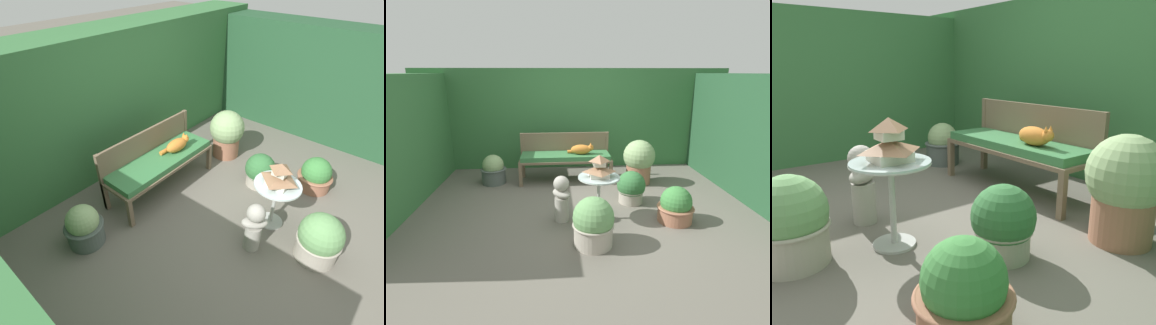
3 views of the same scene
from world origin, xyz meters
The scene contains 14 objects.
ground centered at (0.00, 0.00, 0.00)m, with size 30.00×30.00×0.00m, color #666056.
foliage_hedge_back centered at (0.00, 2.35, 1.02)m, with size 6.40×0.83×2.04m, color #38703D.
foliage_hedge_left centered at (-2.85, 0.17, 0.97)m, with size 0.70×3.53×1.94m, color #38703D.
garden_bench centered at (-0.22, 1.09, 0.45)m, with size 1.68×0.56×0.52m.
bench_backrest centered at (-0.22, 1.35, 0.64)m, with size 1.68×0.06×0.87m.
cat centered at (0.08, 1.04, 0.61)m, with size 0.48×0.22×0.21m.
patio_table centered at (0.17, -0.49, 0.49)m, with size 0.57×0.57×0.63m.
pagoda_birdhouse centered at (0.17, -0.49, 0.75)m, with size 0.34×0.34×0.30m.
garden_bust centered at (-0.34, -0.50, 0.35)m, with size 0.32×0.34×0.65m.
potted_plant_patio_mid centered at (0.76, 0.03, 0.24)m, with size 0.44×0.44×0.51m.
potted_plant_table_near centered at (0.01, -1.13, 0.28)m, with size 0.49×0.49×0.60m.
potted_plant_hedge_corner centered at (1.21, -0.63, 0.22)m, with size 0.50×0.50×0.50m.
potted_plant_bench_left centered at (-1.54, 1.06, 0.25)m, with size 0.46×0.46×0.54m.
potted_plant_table_far centered at (1.11, 0.87, 0.42)m, with size 0.57×0.57×0.80m.
Camera 3 is at (2.45, -1.56, 1.27)m, focal length 35.00 mm.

